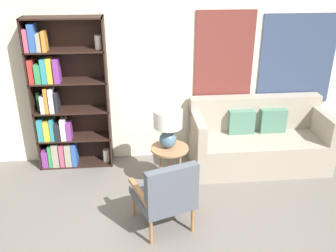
# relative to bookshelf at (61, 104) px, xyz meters

# --- Properties ---
(ground_plane) EXTENTS (14.00, 14.00, 0.00)m
(ground_plane) POSITION_rel_bookshelf_xyz_m (1.25, -1.85, -0.92)
(ground_plane) COLOR #66605B
(wall_back) EXTENTS (6.40, 0.08, 2.70)m
(wall_back) POSITION_rel_bookshelf_xyz_m (1.32, 0.18, 0.44)
(wall_back) COLOR silver
(wall_back) RESTS_ON ground_plane
(bookshelf) EXTENTS (1.00, 0.30, 2.05)m
(bookshelf) POSITION_rel_bookshelf_xyz_m (0.00, 0.00, 0.00)
(bookshelf) COLOR black
(bookshelf) RESTS_ON ground_plane
(armchair) EXTENTS (0.72, 0.74, 0.84)m
(armchair) POSITION_rel_bookshelf_xyz_m (1.28, -1.54, -0.45)
(armchair) COLOR olive
(armchair) RESTS_ON ground_plane
(couch) EXTENTS (1.86, 0.81, 0.94)m
(couch) POSITION_rel_bookshelf_xyz_m (2.68, -0.24, -0.56)
(couch) COLOR #9E9384
(couch) RESTS_ON ground_plane
(side_table) EXTENTS (0.47, 0.47, 0.55)m
(side_table) POSITION_rel_bookshelf_xyz_m (1.40, -0.69, -0.43)
(side_table) COLOR #99704C
(side_table) RESTS_ON ground_plane
(table_lamp) EXTENTS (0.35, 0.35, 0.50)m
(table_lamp) POSITION_rel_bookshelf_xyz_m (1.38, -0.67, -0.05)
(table_lamp) COLOR slate
(table_lamp) RESTS_ON side_table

